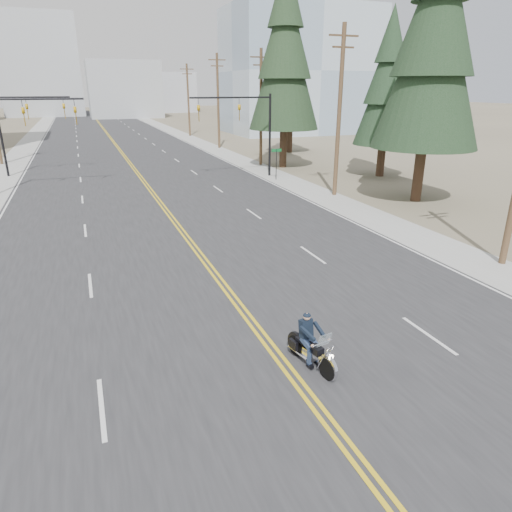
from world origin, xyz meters
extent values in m
plane|color=#776D56|center=(0.00, 0.00, 0.00)|extent=(400.00, 400.00, 0.00)
cube|color=#303033|center=(0.00, 70.00, 0.01)|extent=(20.00, 200.00, 0.01)
cube|color=#A5A5A0|center=(-11.50, 70.00, 0.01)|extent=(3.00, 200.00, 0.01)
cube|color=#A5A5A0|center=(11.50, 70.00, 0.01)|extent=(3.00, 200.00, 0.01)
cylinder|color=black|center=(-7.50, 32.00, 6.70)|extent=(7.00, 0.14, 0.14)
imported|color=#BF8C0C|center=(-8.20, 32.00, 6.05)|extent=(0.21, 0.26, 1.30)
imported|color=#BF8C0C|center=(-4.70, 32.00, 6.05)|extent=(0.21, 0.26, 1.30)
cylinder|color=black|center=(11.00, 32.00, 3.50)|extent=(0.20, 0.20, 7.00)
cylinder|color=black|center=(7.50, 32.00, 6.70)|extent=(7.00, 0.14, 0.14)
imported|color=#BF8C0C|center=(8.20, 32.00, 6.05)|extent=(0.21, 0.26, 1.30)
imported|color=#BF8C0C|center=(4.70, 32.00, 6.05)|extent=(0.21, 0.26, 1.30)
cylinder|color=black|center=(-11.00, 40.00, 3.50)|extent=(0.20, 0.20, 7.00)
cylinder|color=black|center=(-8.00, 40.00, 6.70)|extent=(6.00, 0.14, 0.14)
imported|color=#BF8C0C|center=(-8.60, 40.00, 6.05)|extent=(0.21, 0.26, 1.30)
imported|color=#BF8C0C|center=(-5.60, 40.00, 6.05)|extent=(0.21, 0.26, 1.30)
cylinder|color=black|center=(10.80, 30.00, 1.30)|extent=(0.06, 0.06, 2.60)
cube|color=#0C5926|center=(10.80, 30.00, 2.50)|extent=(0.90, 0.03, 0.25)
cylinder|color=brown|center=(12.50, 23.00, 5.75)|extent=(0.30, 0.30, 11.50)
cube|color=brown|center=(12.50, 23.00, 10.70)|extent=(2.20, 0.12, 0.12)
cube|color=brown|center=(12.50, 23.00, 10.00)|extent=(1.60, 0.12, 0.12)
cylinder|color=brown|center=(12.50, 38.00, 5.50)|extent=(0.30, 0.30, 11.00)
cube|color=brown|center=(12.50, 38.00, 10.20)|extent=(2.20, 0.12, 0.12)
cube|color=brown|center=(12.50, 38.00, 9.50)|extent=(1.60, 0.12, 0.12)
cylinder|color=brown|center=(12.50, 53.00, 5.75)|extent=(0.30, 0.30, 11.50)
cube|color=brown|center=(12.50, 53.00, 10.70)|extent=(2.20, 0.12, 0.12)
cube|color=brown|center=(12.50, 53.00, 10.00)|extent=(1.60, 0.12, 0.12)
cylinder|color=brown|center=(12.50, 70.00, 5.50)|extent=(0.30, 0.30, 11.00)
cube|color=brown|center=(12.50, 70.00, 10.20)|extent=(2.20, 0.12, 0.12)
cube|color=brown|center=(12.50, 70.00, 9.50)|extent=(1.60, 0.12, 0.12)
cube|color=#9EB5CC|center=(32.00, 70.00, 10.00)|extent=(24.00, 16.00, 20.00)
cube|color=#ADB2B7|center=(8.00, 125.00, 7.00)|extent=(18.00, 14.00, 14.00)
cube|color=#B7BCC6|center=(40.00, 110.00, 9.00)|extent=(16.00, 12.00, 18.00)
cube|color=#ADB2B7|center=(-12.00, 140.00, 13.00)|extent=(20.00, 15.00, 26.00)
cube|color=#B7BCC6|center=(25.00, 150.00, 6.00)|extent=(14.00, 14.00, 12.00)
cylinder|color=#382619|center=(16.93, 19.40, 1.83)|extent=(0.71, 0.71, 3.66)
cone|color=black|center=(16.93, 19.40, 9.14)|extent=(6.91, 6.91, 10.97)
cone|color=black|center=(16.93, 19.40, 12.25)|extent=(5.18, 5.18, 8.23)
cylinder|color=#382619|center=(20.26, 28.41, 1.39)|extent=(0.61, 0.61, 2.77)
cone|color=black|center=(20.26, 28.41, 6.93)|extent=(5.20, 5.20, 8.31)
cone|color=black|center=(20.26, 28.41, 9.28)|extent=(3.90, 3.90, 6.24)
cone|color=black|center=(20.26, 28.41, 11.64)|extent=(2.60, 2.60, 4.43)
cylinder|color=#382619|center=(14.06, 35.93, 1.85)|extent=(0.65, 0.65, 3.70)
cone|color=black|center=(14.06, 35.93, 9.26)|extent=(6.67, 6.67, 11.11)
cone|color=black|center=(14.06, 35.93, 12.41)|extent=(5.00, 5.00, 8.33)
cylinder|color=#382619|center=(19.40, 46.00, 1.49)|extent=(0.70, 0.70, 2.99)
cone|color=#18311E|center=(19.40, 46.00, 7.47)|extent=(5.58, 5.58, 8.97)
cone|color=#18311E|center=(19.40, 46.00, 10.01)|extent=(4.18, 4.18, 6.73)
cone|color=#18311E|center=(19.40, 46.00, 12.55)|extent=(2.79, 2.79, 4.78)
camera|label=1|loc=(-4.71, -6.02, 7.47)|focal=32.00mm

